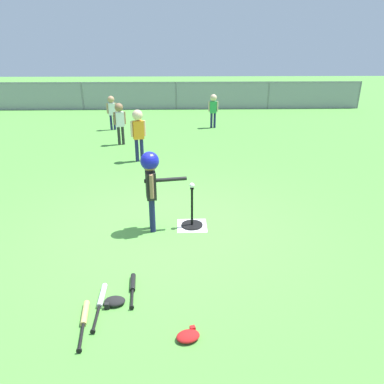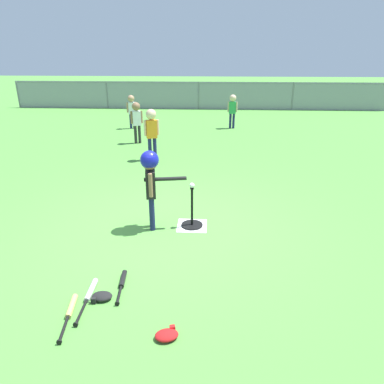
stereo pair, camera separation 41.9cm
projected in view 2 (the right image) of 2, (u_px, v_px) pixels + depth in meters
name	position (u px, v px, depth m)	size (l,w,h in m)	color
ground_plane	(169.00, 229.00, 5.24)	(60.00, 60.00, 0.00)	#51933D
home_plate	(192.00, 226.00, 5.33)	(0.44, 0.44, 0.01)	white
batting_tee	(192.00, 220.00, 5.29)	(0.32, 0.32, 0.62)	black
baseball_on_tee	(192.00, 185.00, 5.08)	(0.07, 0.07, 0.07)	white
batter_child	(151.00, 174.00, 4.95)	(0.64, 0.33, 1.18)	#191E4C
fielder_near_left	(152.00, 128.00, 8.17)	(0.34, 0.24, 1.20)	#191E4C
fielder_near_right	(137.00, 117.00, 9.67)	(0.32, 0.22, 1.13)	#262626
fielder_deep_left	(233.00, 107.00, 11.51)	(0.32, 0.22, 1.09)	#191E4C
fielder_deep_center	(132.00, 107.00, 11.49)	(0.31, 0.21, 1.08)	#191E4C
spare_bat_silver	(89.00, 294.00, 3.80)	(0.08, 0.71, 0.06)	silver
spare_bat_wood	(70.00, 311.00, 3.57)	(0.14, 0.65, 0.06)	#DBB266
spare_bat_black	(122.00, 282.00, 4.00)	(0.11, 0.57, 0.06)	black
glove_by_plate	(102.00, 296.00, 3.76)	(0.22, 0.17, 0.07)	black
glove_near_bats	(167.00, 335.00, 3.26)	(0.25, 0.22, 0.07)	#B21919
outfield_fence	(199.00, 95.00, 15.21)	(16.06, 0.06, 1.15)	slate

